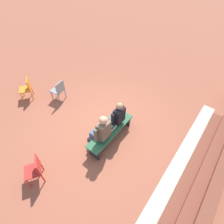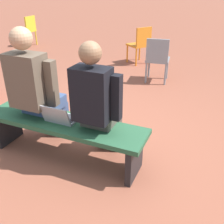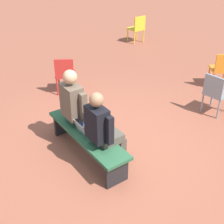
{
  "view_description": "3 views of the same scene",
  "coord_description": "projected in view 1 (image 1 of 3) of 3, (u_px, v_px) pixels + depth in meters",
  "views": [
    {
      "loc": [
        2.69,
        2.38,
        4.73
      ],
      "look_at": [
        -0.2,
        0.16,
        0.82
      ],
      "focal_mm": 28.0,
      "sensor_mm": 36.0,
      "label": 1
    },
    {
      "loc": [
        -1.27,
        2.38,
        1.78
      ],
      "look_at": [
        -0.39,
        0.35,
        0.66
      ],
      "focal_mm": 42.0,
      "sensor_mm": 36.0,
      "label": 2
    },
    {
      "loc": [
        -3.36,
        2.38,
        3.26
      ],
      "look_at": [
        -0.1,
        0.07,
        0.84
      ],
      "focal_mm": 50.0,
      "sensor_mm": 36.0,
      "label": 3
    }
  ],
  "objects": [
    {
      "name": "ground_plane",
      "position": [
        105.0,
        130.0,
        5.9
      ],
      "size": [
        60.0,
        60.0,
        0.0
      ],
      "primitive_type": "plane",
      "color": "brown"
    },
    {
      "name": "plastic_chair_far_right",
      "position": [
        27.0,
        88.0,
        6.68
      ],
      "size": [
        0.59,
        0.59,
        0.84
      ],
      "color": "orange",
      "rests_on": "ground"
    },
    {
      "name": "plastic_chair_far_left",
      "position": [
        35.0,
        169.0,
        4.45
      ],
      "size": [
        0.58,
        0.58,
        0.84
      ],
      "color": "red",
      "rests_on": "ground"
    },
    {
      "name": "person_student",
      "position": [
        116.0,
        116.0,
        5.37
      ],
      "size": [
        0.53,
        0.67,
        1.32
      ],
      "color": "#4C473D",
      "rests_on": "ground"
    },
    {
      "name": "bench",
      "position": [
        111.0,
        132.0,
        5.4
      ],
      "size": [
        1.8,
        0.44,
        0.45
      ],
      "color": "#285638",
      "rests_on": "ground"
    },
    {
      "name": "laptop",
      "position": [
        110.0,
        130.0,
        5.27
      ],
      "size": [
        0.32,
        0.29,
        0.21
      ],
      "color": "#9EA0A5",
      "rests_on": "bench"
    },
    {
      "name": "plastic_chair_foreground",
      "position": [
        59.0,
        90.0,
        6.6
      ],
      "size": [
        0.47,
        0.47,
        0.84
      ],
      "color": "gray",
      "rests_on": "ground"
    },
    {
      "name": "person_adult",
      "position": [
        101.0,
        131.0,
        4.95
      ],
      "size": [
        0.57,
        0.72,
        1.39
      ],
      "color": "#384C75",
      "rests_on": "ground"
    },
    {
      "name": "concrete_strip",
      "position": [
        171.0,
        178.0,
        4.78
      ],
      "size": [
        6.86,
        0.4,
        0.01
      ],
      "primitive_type": "cube",
      "color": "#A8A399",
      "rests_on": "ground"
    },
    {
      "name": "brick_steps",
      "position": [
        201.0,
        193.0,
        4.34
      ],
      "size": [
        6.06,
        0.9,
        0.45
      ],
      "color": "brown",
      "rests_on": "ground"
    }
  ]
}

